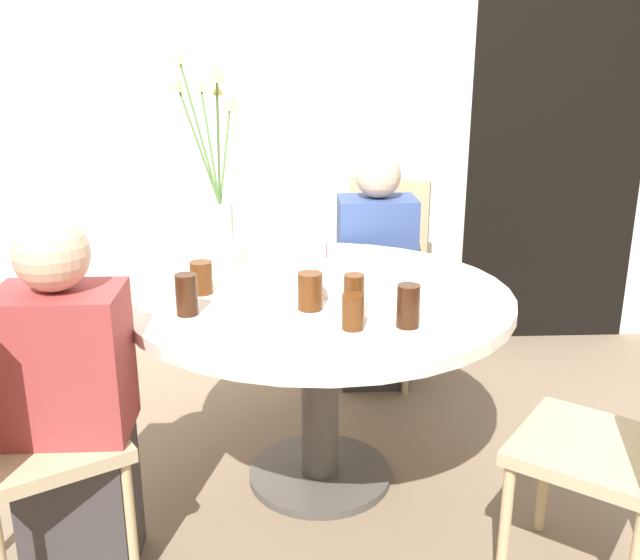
# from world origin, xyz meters

# --- Properties ---
(ground_plane) EXTENTS (16.00, 16.00, 0.00)m
(ground_plane) POSITION_xyz_m (0.00, 0.00, 0.00)
(ground_plane) COLOR #7A6651
(wall_back) EXTENTS (8.00, 0.05, 2.60)m
(wall_back) POSITION_xyz_m (0.00, 1.34, 1.30)
(wall_back) COLOR silver
(wall_back) RESTS_ON ground_plane
(doorway_panel) EXTENTS (0.90, 0.01, 2.05)m
(doorway_panel) POSITION_xyz_m (1.26, 1.31, 1.02)
(doorway_panel) COLOR black
(doorway_panel) RESTS_ON ground_plane
(dining_table) EXTENTS (1.29, 1.29, 0.72)m
(dining_table) POSITION_xyz_m (0.00, 0.00, 0.59)
(dining_table) COLOR silver
(dining_table) RESTS_ON ground_plane
(chair_right_flank) EXTENTS (0.51, 0.51, 0.92)m
(chair_right_flank) POSITION_xyz_m (0.34, 0.94, 0.52)
(chair_right_flank) COLOR tan
(chair_right_flank) RESTS_ON ground_plane
(chair_near_front) EXTENTS (0.55, 0.55, 0.92)m
(chair_near_front) POSITION_xyz_m (-0.86, -0.51, 0.52)
(chair_near_front) COLOR tan
(chair_near_front) RESTS_ON ground_plane
(chair_far_back) EXTENTS (0.56, 0.56, 0.92)m
(chair_far_back) POSITION_xyz_m (0.79, -0.61, 0.52)
(chair_far_back) COLOR tan
(chair_far_back) RESTS_ON ground_plane
(birthday_cake) EXTENTS (0.23, 0.23, 0.15)m
(birthday_cake) POSITION_xyz_m (0.02, 0.03, 0.77)
(birthday_cake) COLOR white
(birthday_cake) RESTS_ON dining_table
(flower_vase) EXTENTS (0.24, 0.36, 0.77)m
(flower_vase) POSITION_xyz_m (-0.36, 0.26, 1.01)
(flower_vase) COLOR #B2C6C1
(flower_vase) RESTS_ON dining_table
(side_plate) EXTENTS (0.21, 0.21, 0.01)m
(side_plate) POSITION_xyz_m (0.29, 0.17, 0.72)
(side_plate) COLOR white
(side_plate) RESTS_ON dining_table
(drink_glass_0) EXTENTS (0.07, 0.07, 0.13)m
(drink_glass_0) POSITION_xyz_m (0.24, -0.33, 0.78)
(drink_glass_0) COLOR #33190C
(drink_glass_0) RESTS_ON dining_table
(drink_glass_1) EXTENTS (0.06, 0.06, 0.11)m
(drink_glass_1) POSITION_xyz_m (0.08, -0.34, 0.77)
(drink_glass_1) COLOR #51280F
(drink_glass_1) RESTS_ON dining_table
(drink_glass_2) EXTENTS (0.07, 0.07, 0.13)m
(drink_glass_2) POSITION_xyz_m (-0.41, -0.20, 0.78)
(drink_glass_2) COLOR #33190C
(drink_glass_2) RESTS_ON dining_table
(drink_glass_3) EXTENTS (0.07, 0.07, 0.11)m
(drink_glass_3) POSITION_xyz_m (-0.39, -0.00, 0.77)
(drink_glass_3) COLOR #51280F
(drink_glass_3) RESTS_ON dining_table
(drink_glass_4) EXTENTS (0.08, 0.08, 0.12)m
(drink_glass_4) POSITION_xyz_m (-0.04, -0.17, 0.78)
(drink_glass_4) COLOR #51280F
(drink_glass_4) RESTS_ON dining_table
(drink_glass_5) EXTENTS (0.06, 0.06, 0.14)m
(drink_glass_5) POSITION_xyz_m (0.09, -0.26, 0.79)
(drink_glass_5) COLOR #51280F
(drink_glass_5) RESTS_ON dining_table
(person_boy) EXTENTS (0.34, 0.24, 1.08)m
(person_boy) POSITION_xyz_m (0.29, 0.79, 0.51)
(person_boy) COLOR #383333
(person_boy) RESTS_ON ground_plane
(person_guest) EXTENTS (0.34, 0.24, 1.08)m
(person_guest) POSITION_xyz_m (-0.73, -0.43, 0.51)
(person_guest) COLOR #383333
(person_guest) RESTS_ON ground_plane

